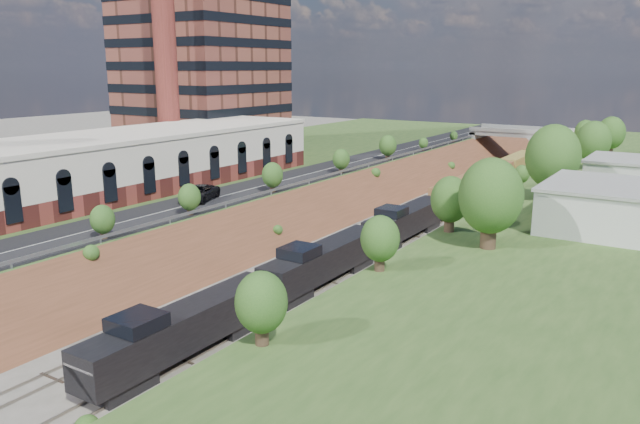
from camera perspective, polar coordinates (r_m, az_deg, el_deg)
platform_left at (r=96.82m, az=-10.40°, el=2.70°), size 44.00×180.00×5.00m
embankment_left at (r=84.20m, az=0.75°, el=-0.39°), size 10.00×180.00×10.00m
embankment_right at (r=75.38m, az=15.14°, el=-2.49°), size 10.00×180.00×10.00m
rail_left_track at (r=80.22m, az=5.86°, el=-1.09°), size 1.58×180.00×0.18m
rail_right_track at (r=78.12m, az=9.27°, el=-1.59°), size 1.58×180.00×0.18m
road at (r=85.57m, az=-1.80°, el=3.28°), size 8.00×180.00×0.10m
guardrail at (r=83.11m, az=0.46°, el=3.33°), size 0.10×171.00×0.70m
commercial_building at (r=77.44m, az=-18.92°, el=4.11°), size 14.30×62.30×7.00m
smokestack at (r=94.64m, az=-14.08°, el=15.98°), size 3.20×3.20×40.00m
overpass at (r=136.28m, az=18.81°, el=6.24°), size 24.50×8.30×7.40m
white_building_near at (r=63.52m, az=24.08°, el=0.41°), size 9.00×12.00×4.00m
white_building_far at (r=85.12m, az=26.04°, el=3.08°), size 8.00×10.00×3.60m
tree_right_large at (r=52.89m, az=15.35°, el=1.36°), size 5.25×5.25×7.61m
tree_left_crest at (r=54.40m, az=-22.76°, el=-1.42°), size 2.45×2.45×3.55m
freight_train at (r=102.04m, az=15.26°, el=2.98°), size 2.86×146.18×4.55m
suv at (r=70.94m, az=-11.00°, el=1.71°), size 4.65×6.74×1.71m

